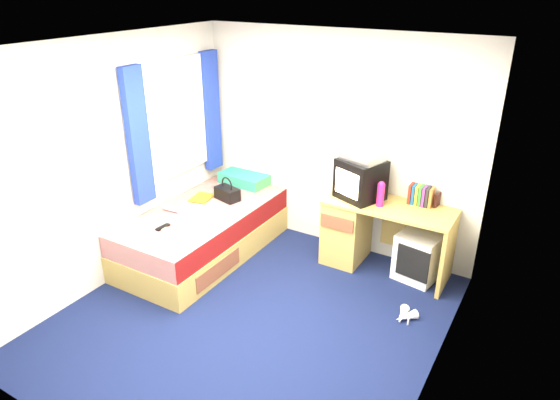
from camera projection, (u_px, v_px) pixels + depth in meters
The scene contains 20 objects.
ground at pixel (251, 317), 4.58m from camera, with size 3.40×3.40×0.00m, color #0C1438.
room_shell at pixel (247, 170), 3.98m from camera, with size 3.40×3.40×3.40m.
bed at pixel (204, 232), 5.53m from camera, with size 1.01×2.00×0.54m.
pillow at pixel (245, 178), 6.10m from camera, with size 0.59×0.37×0.13m, color #1973A7.
desk at pixel (363, 228), 5.32m from camera, with size 1.30×0.55×0.75m.
storage_cube at pixel (418, 256), 5.10m from camera, with size 0.40×0.40×0.50m, color white.
crt_tv at pixel (360, 179), 5.12m from camera, with size 0.53×0.52×0.42m.
vcr at pixel (362, 156), 5.02m from camera, with size 0.40×0.28×0.08m, color #ABACAE.
book_row at pixel (421, 195), 5.01m from camera, with size 0.24×0.13×0.20m.
picture_frame at pixel (437, 200), 4.98m from camera, with size 0.02×0.12×0.14m, color black.
pink_water_bottle at pixel (381, 195), 4.98m from camera, with size 0.07×0.07×0.23m, color #EB217C.
aerosol_can at pixel (375, 194), 5.07m from camera, with size 0.05×0.05×0.18m, color white.
handbag at pixel (227, 193), 5.64m from camera, with size 0.32×0.23×0.27m.
towel at pixel (198, 221), 5.07m from camera, with size 0.32×0.27×0.11m, color silver.
magazine at pixel (202, 198), 5.70m from camera, with size 0.21×0.28×0.01m, color yellow.
water_bottle at pixel (172, 208), 5.38m from camera, with size 0.07×0.07×0.20m, color silver.
colour_swatch_fan at pixel (164, 232), 4.94m from camera, with size 0.22×0.06×0.01m, color #F19B35.
remote_control at pixel (163, 227), 5.03m from camera, with size 0.05×0.16×0.02m, color black.
window_assembly at pixel (176, 122), 5.42m from camera, with size 0.11×1.42×1.40m.
white_heels at pixel (404, 316), 4.54m from camera, with size 0.20×0.24×0.09m.
Camera 1 is at (2.14, -3.07, 2.87)m, focal length 32.00 mm.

